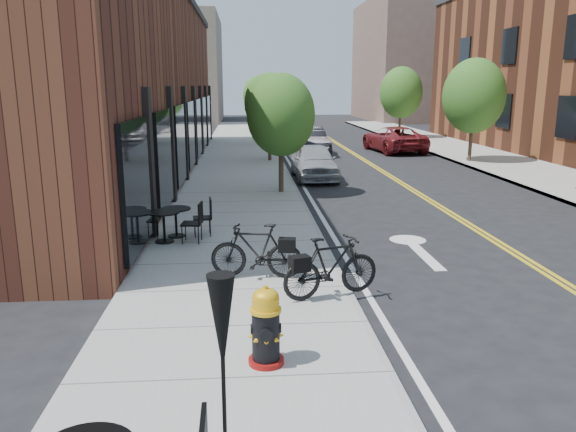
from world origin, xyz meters
name	(u,v)px	position (x,y,z in m)	size (l,w,h in m)	color
ground	(349,292)	(0.00, 0.00, 0.00)	(120.00, 120.00, 0.00)	black
sidewalk_near	(239,188)	(-2.00, 10.00, 0.06)	(4.00, 70.00, 0.12)	#9E9B93
sidewalk_far	(572,184)	(10.00, 10.00, 0.06)	(4.00, 70.00, 0.12)	#9E9B93
building_near	(123,86)	(-6.50, 14.00, 3.50)	(5.00, 28.00, 7.00)	#3F1C14
bg_building_left	(179,70)	(-8.00, 48.00, 5.00)	(8.00, 14.00, 10.00)	#726656
bg_building_right	(414,61)	(16.00, 50.00, 6.00)	(10.00, 16.00, 12.00)	brown
tree_near_a	(281,115)	(-0.60, 9.00, 2.60)	(2.20, 2.20, 3.81)	#382B1E
tree_near_b	(269,104)	(-0.60, 17.00, 2.71)	(2.30, 2.30, 3.98)	#382B1E
tree_near_c	(263,102)	(-0.60, 25.00, 2.53)	(2.10, 2.10, 3.67)	#382B1E
tree_near_d	(259,95)	(-0.60, 33.00, 2.79)	(2.40, 2.40, 4.11)	#382B1E
tree_far_b	(474,96)	(8.60, 16.00, 3.06)	(2.80, 2.80, 4.62)	#382B1E
tree_far_c	(401,93)	(8.60, 28.00, 3.06)	(2.80, 2.80, 4.62)	#382B1E
fire_hydrant	(266,327)	(-1.57, -2.67, 0.61)	(0.45, 0.45, 1.03)	maroon
bicycle_left	(256,251)	(-1.61, 0.60, 0.62)	(0.47, 1.68, 1.01)	black
bicycle_right	(331,267)	(-0.40, -0.45, 0.64)	(0.48, 1.72, 1.03)	black
bistro_set_b	(164,222)	(-3.60, 3.11, 0.57)	(1.70, 0.79, 0.90)	black
bistro_set_c	(176,218)	(-3.39, 3.57, 0.56)	(1.64, 0.77, 0.87)	black
patio_umbrella	(222,340)	(-2.00, -4.93, 1.53)	(0.32, 0.32, 1.97)	black
parked_car_a	(314,161)	(0.88, 12.21, 0.67)	(1.59, 3.94, 1.34)	#9C9FA4
parked_car_b	(309,140)	(1.60, 20.20, 0.71)	(1.51, 4.32, 1.42)	black
parked_car_c	(293,126)	(1.60, 29.65, 0.79)	(2.21, 5.43, 1.57)	#B1B0B5
parked_car_far	(394,139)	(6.30, 20.86, 0.69)	(2.28, 4.94, 1.37)	maroon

